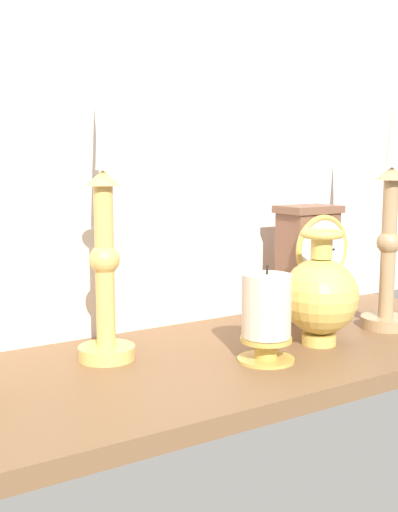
{
  "coord_description": "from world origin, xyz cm",
  "views": [
    {
      "loc": [
        -47.84,
        -70.81,
        26.52
      ],
      "look_at": [
        -2.54,
        0.0,
        14.0
      ],
      "focal_mm": 45.32,
      "sensor_mm": 36.0,
      "label": 1
    }
  ],
  "objects_px": {
    "mantel_clock": "(309,261)",
    "brass_vase_bulbous": "(320,294)",
    "pillar_candle_front": "(266,316)",
    "candlestick_tall_center": "(389,235)",
    "candlestick_tall_left": "(105,254)"
  },
  "relations": [
    {
      "from": "pillar_candle_front",
      "to": "candlestick_tall_left",
      "type": "bearing_deg",
      "value": 145.2
    },
    {
      "from": "mantel_clock",
      "to": "brass_vase_bulbous",
      "type": "distance_m",
      "value": 0.15
    },
    {
      "from": "brass_vase_bulbous",
      "to": "candlestick_tall_left",
      "type": "bearing_deg",
      "value": 160.68
    },
    {
      "from": "mantel_clock",
      "to": "brass_vase_bulbous",
      "type": "relative_size",
      "value": 1.15
    },
    {
      "from": "candlestick_tall_center",
      "to": "pillar_candle_front",
      "type": "relative_size",
      "value": 3.28
    },
    {
      "from": "brass_vase_bulbous",
      "to": "mantel_clock",
      "type": "bearing_deg",
      "value": 54.32
    },
    {
      "from": "candlestick_tall_center",
      "to": "pillar_candle_front",
      "type": "bearing_deg",
      "value": -173.04
    },
    {
      "from": "brass_vase_bulbous",
      "to": "pillar_candle_front",
      "type": "bearing_deg",
      "value": -169.93
    },
    {
      "from": "candlestick_tall_center",
      "to": "mantel_clock",
      "type": "bearing_deg",
      "value": 122.99
    },
    {
      "from": "mantel_clock",
      "to": "pillar_candle_front",
      "type": "bearing_deg",
      "value": -145.16
    },
    {
      "from": "mantel_clock",
      "to": "pillar_candle_front",
      "type": "relative_size",
      "value": 1.48
    },
    {
      "from": "mantel_clock",
      "to": "candlestick_tall_center",
      "type": "distance_m",
      "value": 0.14
    },
    {
      "from": "candlestick_tall_center",
      "to": "brass_vase_bulbous",
      "type": "distance_m",
      "value": 0.17
    },
    {
      "from": "mantel_clock",
      "to": "brass_vase_bulbous",
      "type": "bearing_deg",
      "value": -125.68
    },
    {
      "from": "pillar_candle_front",
      "to": "brass_vase_bulbous",
      "type": "bearing_deg",
      "value": 10.07
    }
  ]
}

